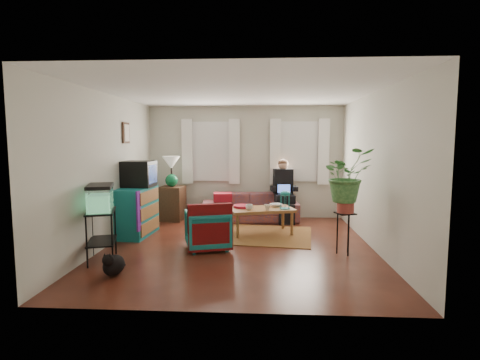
# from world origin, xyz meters

# --- Properties ---
(floor) EXTENTS (4.50, 5.00, 0.01)m
(floor) POSITION_xyz_m (0.00, 0.00, 0.00)
(floor) COLOR #4F2B14
(floor) RESTS_ON ground
(ceiling) EXTENTS (4.50, 5.00, 0.01)m
(ceiling) POSITION_xyz_m (0.00, 0.00, 2.60)
(ceiling) COLOR white
(ceiling) RESTS_ON wall_back
(wall_back) EXTENTS (4.50, 0.01, 2.60)m
(wall_back) POSITION_xyz_m (0.00, 2.50, 1.30)
(wall_back) COLOR silver
(wall_back) RESTS_ON floor
(wall_front) EXTENTS (4.50, 0.01, 2.60)m
(wall_front) POSITION_xyz_m (0.00, -2.50, 1.30)
(wall_front) COLOR silver
(wall_front) RESTS_ON floor
(wall_left) EXTENTS (0.01, 5.00, 2.60)m
(wall_left) POSITION_xyz_m (-2.25, 0.00, 1.30)
(wall_left) COLOR silver
(wall_left) RESTS_ON floor
(wall_right) EXTENTS (0.01, 5.00, 2.60)m
(wall_right) POSITION_xyz_m (2.25, 0.00, 1.30)
(wall_right) COLOR silver
(wall_right) RESTS_ON floor
(window_left) EXTENTS (1.08, 0.04, 1.38)m
(window_left) POSITION_xyz_m (-0.80, 2.48, 1.55)
(window_left) COLOR white
(window_left) RESTS_ON wall_back
(window_right) EXTENTS (1.08, 0.04, 1.38)m
(window_right) POSITION_xyz_m (1.25, 2.48, 1.55)
(window_right) COLOR white
(window_right) RESTS_ON wall_back
(curtains_left) EXTENTS (1.36, 0.06, 1.50)m
(curtains_left) POSITION_xyz_m (-0.80, 2.40, 1.55)
(curtains_left) COLOR white
(curtains_left) RESTS_ON wall_back
(curtains_right) EXTENTS (1.36, 0.06, 1.50)m
(curtains_right) POSITION_xyz_m (1.25, 2.40, 1.55)
(curtains_right) COLOR white
(curtains_right) RESTS_ON wall_back
(picture_frame) EXTENTS (0.04, 0.32, 0.40)m
(picture_frame) POSITION_xyz_m (-2.21, 0.85, 1.95)
(picture_frame) COLOR #3D2616
(picture_frame) RESTS_ON wall_left
(area_rug) EXTENTS (2.19, 1.85, 0.01)m
(area_rug) POSITION_xyz_m (0.33, 0.78, 0.01)
(area_rug) COLOR brown
(area_rug) RESTS_ON floor
(sofa) EXTENTS (2.20, 1.07, 0.83)m
(sofa) POSITION_xyz_m (0.13, 2.05, 0.41)
(sofa) COLOR brown
(sofa) RESTS_ON floor
(seated_person) EXTENTS (0.60, 0.71, 1.26)m
(seated_person) POSITION_xyz_m (0.89, 2.14, 0.63)
(seated_person) COLOR black
(seated_person) RESTS_ON sofa
(side_table) EXTENTS (0.57, 0.57, 0.77)m
(side_table) POSITION_xyz_m (-1.65, 2.06, 0.38)
(side_table) COLOR #432D19
(side_table) RESTS_ON floor
(table_lamp) EXTENTS (0.43, 0.43, 0.70)m
(table_lamp) POSITION_xyz_m (-1.65, 2.06, 1.09)
(table_lamp) COLOR white
(table_lamp) RESTS_ON side_table
(dresser) EXTENTS (0.59, 1.06, 0.92)m
(dresser) POSITION_xyz_m (-1.99, 0.64, 0.46)
(dresser) COLOR #136174
(dresser) RESTS_ON floor
(crt_tv) EXTENTS (0.60, 0.55, 0.49)m
(crt_tv) POSITION_xyz_m (-1.96, 0.75, 1.17)
(crt_tv) COLOR black
(crt_tv) RESTS_ON dresser
(aquarium_stand) EXTENTS (0.57, 0.77, 0.77)m
(aquarium_stand) POSITION_xyz_m (-2.00, -0.90, 0.38)
(aquarium_stand) COLOR black
(aquarium_stand) RESTS_ON floor
(aquarium) EXTENTS (0.51, 0.70, 0.40)m
(aquarium) POSITION_xyz_m (-2.00, -0.90, 0.97)
(aquarium) COLOR #7FD899
(aquarium) RESTS_ON aquarium_stand
(black_cat) EXTENTS (0.28, 0.42, 0.35)m
(black_cat) POSITION_xyz_m (-1.58, -1.50, 0.17)
(black_cat) COLOR black
(black_cat) RESTS_ON floor
(armchair) EXTENTS (0.86, 0.83, 0.71)m
(armchair) POSITION_xyz_m (-0.51, -0.16, 0.36)
(armchair) COLOR #116667
(armchair) RESTS_ON floor
(serape_throw) EXTENTS (0.73, 0.37, 0.59)m
(serape_throw) POSITION_xyz_m (-0.43, -0.42, 0.51)
(serape_throw) COLOR #9E0A0A
(serape_throw) RESTS_ON armchair
(coffee_table) EXTENTS (1.35, 0.98, 0.50)m
(coffee_table) POSITION_xyz_m (0.39, 0.89, 0.25)
(coffee_table) COLOR brown
(coffee_table) RESTS_ON floor
(cup_a) EXTENTS (0.17, 0.17, 0.11)m
(cup_a) POSITION_xyz_m (0.15, 0.70, 0.56)
(cup_a) COLOR white
(cup_a) RESTS_ON coffee_table
(cup_b) EXTENTS (0.14, 0.14, 0.10)m
(cup_b) POSITION_xyz_m (0.50, 0.71, 0.55)
(cup_b) COLOR beige
(cup_b) RESTS_ON coffee_table
(bowl) EXTENTS (0.30, 0.30, 0.06)m
(bowl) POSITION_xyz_m (0.68, 1.09, 0.53)
(bowl) COLOR white
(bowl) RESTS_ON coffee_table
(snack_tray) EXTENTS (0.47, 0.47, 0.04)m
(snack_tray) POSITION_xyz_m (0.02, 0.95, 0.52)
(snack_tray) COLOR #B21414
(snack_tray) RESTS_ON coffee_table
(birdcage) EXTENTS (0.25, 0.25, 0.35)m
(birdcage) POSITION_xyz_m (0.84, 0.85, 0.68)
(birdcage) COLOR #115B6B
(birdcage) RESTS_ON coffee_table
(plant_stand) EXTENTS (0.36, 0.36, 0.67)m
(plant_stand) POSITION_xyz_m (1.71, -0.35, 0.34)
(plant_stand) COLOR black
(plant_stand) RESTS_ON floor
(potted_plant) EXTENTS (0.94, 0.87, 0.85)m
(potted_plant) POSITION_xyz_m (1.71, -0.35, 1.13)
(potted_plant) COLOR #599947
(potted_plant) RESTS_ON plant_stand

